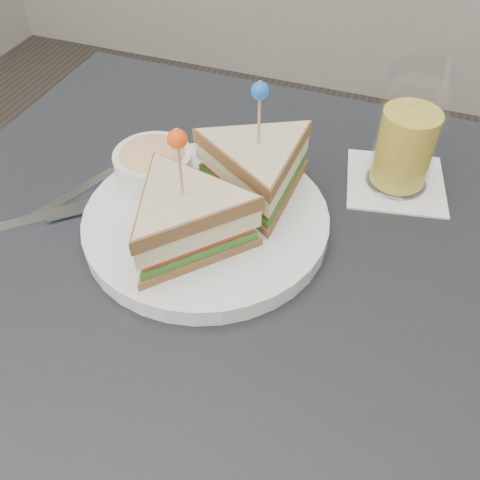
% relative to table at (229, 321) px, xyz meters
% --- Properties ---
extents(table, '(0.80, 0.80, 0.75)m').
position_rel_table_xyz_m(table, '(0.00, 0.00, 0.00)').
color(table, black).
rests_on(table, ground).
extents(plate_meal, '(0.35, 0.35, 0.16)m').
position_rel_table_xyz_m(plate_meal, '(-0.04, 0.07, 0.12)').
color(plate_meal, white).
rests_on(plate_meal, table).
extents(cutlery_fork, '(0.08, 0.18, 0.01)m').
position_rel_table_xyz_m(cutlery_fork, '(-0.21, 0.10, 0.08)').
color(cutlery_fork, silver).
rests_on(cutlery_fork, table).
extents(cutlery_knife, '(0.17, 0.15, 0.01)m').
position_rel_table_xyz_m(cutlery_knife, '(-0.22, 0.02, 0.08)').
color(cutlery_knife, white).
rests_on(cutlery_knife, table).
extents(drink_set, '(0.14, 0.14, 0.15)m').
position_rel_table_xyz_m(drink_set, '(0.14, 0.22, 0.14)').
color(drink_set, white).
rests_on(drink_set, table).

